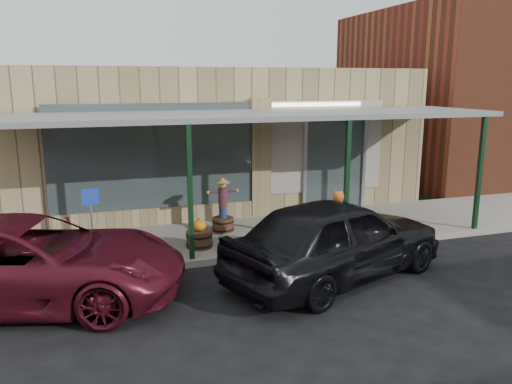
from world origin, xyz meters
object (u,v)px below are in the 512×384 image
object	(u,v)px
handicap_sign	(92,216)
car_maroon	(27,261)
parked_sedan	(337,238)
barrel_scarecrow	(223,213)
barrel_pumpkin	(199,237)

from	to	relation	value
handicap_sign	car_maroon	world-z (taller)	handicap_sign
parked_sedan	car_maroon	world-z (taller)	parked_sedan
barrel_scarecrow	barrel_pumpkin	world-z (taller)	barrel_scarecrow
handicap_sign	barrel_scarecrow	bearing A→B (deg)	18.89
barrel_pumpkin	handicap_sign	bearing A→B (deg)	-169.00
barrel_scarecrow	car_maroon	distance (m)	4.94
barrel_scarecrow	car_maroon	world-z (taller)	barrel_scarecrow
handicap_sign	car_maroon	bearing A→B (deg)	-140.37
barrel_pumpkin	parked_sedan	size ratio (longest dim) A/B	0.13
barrel_pumpkin	parked_sedan	distance (m)	3.24
barrel_scarecrow	parked_sedan	bearing A→B (deg)	-54.63
barrel_scarecrow	barrel_pumpkin	size ratio (longest dim) A/B	2.01
parked_sedan	car_maroon	distance (m)	5.69
barrel_scarecrow	car_maroon	size ratio (longest dim) A/B	0.25
barrel_pumpkin	car_maroon	xyz separation A→B (m)	(-3.36, -1.59, 0.36)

